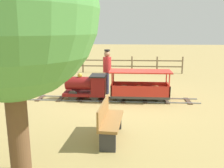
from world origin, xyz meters
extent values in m
plane|color=#A38C51|center=(0.00, 0.00, 0.00)|extent=(60.00, 60.00, 0.00)
cube|color=gray|center=(-0.25, 0.23, 0.02)|extent=(0.02, 5.70, 0.04)
cube|color=gray|center=(0.25, 0.23, 0.02)|extent=(0.02, 5.70, 0.04)
cube|color=#4C3828|center=(0.00, -2.27, 0.01)|extent=(0.74, 0.14, 0.03)
cube|color=#4C3828|center=(0.00, -1.56, 0.01)|extent=(0.74, 0.14, 0.03)
cube|color=#4C3828|center=(0.00, -0.84, 0.01)|extent=(0.74, 0.14, 0.03)
cube|color=#4C3828|center=(0.00, -0.13, 0.01)|extent=(0.74, 0.14, 0.03)
cube|color=#4C3828|center=(0.00, 0.58, 0.01)|extent=(0.74, 0.14, 0.03)
cube|color=#4C3828|center=(0.00, 1.29, 0.01)|extent=(0.74, 0.14, 0.03)
cube|color=#4C3828|center=(0.00, 2.01, 0.01)|extent=(0.74, 0.14, 0.03)
cube|color=#4C3828|center=(0.00, 2.72, 0.01)|extent=(0.74, 0.14, 0.03)
cube|color=maroon|center=(0.00, 1.18, 0.21)|extent=(0.62, 1.40, 0.10)
cylinder|color=maroon|center=(0.00, 1.38, 0.56)|extent=(0.44, 0.85, 0.44)
cylinder|color=#B7932D|center=(0.00, 1.80, 0.56)|extent=(0.37, 0.02, 0.37)
cylinder|color=maroon|center=(0.00, 1.67, 0.92)|extent=(0.12, 0.12, 0.29)
sphere|color=#B7932D|center=(0.00, 1.33, 0.83)|extent=(0.16, 0.16, 0.16)
cube|color=maroon|center=(0.00, 0.70, 0.54)|extent=(0.62, 0.45, 0.55)
cube|color=black|center=(0.00, 0.70, 0.83)|extent=(0.70, 0.53, 0.04)
sphere|color=#F2EAB2|center=(0.00, 1.83, 0.82)|extent=(0.10, 0.10, 0.10)
cylinder|color=#2D2D2D|center=(-0.25, 1.53, 0.20)|extent=(0.05, 0.32, 0.32)
cylinder|color=#2D2D2D|center=(0.25, 1.53, 0.20)|extent=(0.05, 0.32, 0.32)
cylinder|color=#2D2D2D|center=(-0.25, 0.83, 0.20)|extent=(0.05, 0.32, 0.32)
cylinder|color=#2D2D2D|center=(0.25, 0.83, 0.20)|extent=(0.05, 0.32, 0.32)
cube|color=#3F3F3F|center=(0.00, -0.67, 0.18)|extent=(0.70, 1.90, 0.08)
cube|color=red|center=(-0.33, -0.67, 0.40)|extent=(0.04, 1.90, 0.35)
cube|color=red|center=(0.33, -0.67, 0.40)|extent=(0.04, 1.90, 0.35)
cube|color=red|center=(0.00, 0.26, 0.40)|extent=(0.70, 0.04, 0.35)
cube|color=red|center=(0.00, -1.60, 0.40)|extent=(0.70, 0.04, 0.35)
cylinder|color=red|center=(-0.32, 0.23, 0.59)|extent=(0.04, 0.04, 0.75)
cylinder|color=red|center=(0.32, 0.23, 0.59)|extent=(0.04, 0.04, 0.75)
cylinder|color=red|center=(-0.32, -1.57, 0.59)|extent=(0.04, 0.04, 0.75)
cylinder|color=red|center=(0.32, -1.57, 0.59)|extent=(0.04, 0.04, 0.75)
cube|color=red|center=(0.00, -0.67, 0.99)|extent=(0.80, 2.00, 0.04)
cube|color=olive|center=(0.00, -1.21, 0.34)|extent=(0.54, 0.20, 0.24)
cube|color=olive|center=(0.00, -0.67, 0.34)|extent=(0.54, 0.20, 0.24)
cube|color=olive|center=(0.00, -0.14, 0.34)|extent=(0.54, 0.20, 0.24)
cylinder|color=#262626|center=(-0.25, -0.01, 0.16)|extent=(0.04, 0.24, 0.24)
cylinder|color=#262626|center=(0.25, -0.01, 0.16)|extent=(0.04, 0.24, 0.24)
cylinder|color=#262626|center=(-0.25, -1.34, 0.16)|extent=(0.04, 0.24, 0.24)
cylinder|color=#262626|center=(0.25, -1.34, 0.16)|extent=(0.04, 0.24, 0.24)
cylinder|color=#282D47|center=(0.76, 0.49, 0.40)|extent=(0.12, 0.12, 0.80)
cylinder|color=#282D47|center=(0.94, 0.49, 0.40)|extent=(0.12, 0.12, 0.80)
cylinder|color=#B22828|center=(0.85, 0.49, 1.08)|extent=(0.30, 0.30, 0.55)
sphere|color=#936B4C|center=(0.85, 0.49, 1.46)|extent=(0.22, 0.22, 0.22)
cylinder|color=black|center=(0.85, 0.49, 1.59)|extent=(0.20, 0.20, 0.06)
cube|color=olive|center=(-3.00, 0.04, 0.42)|extent=(1.32, 0.48, 0.06)
cube|color=olive|center=(-2.99, 0.22, 0.62)|extent=(1.30, 0.12, 0.40)
cube|color=#333333|center=(-2.43, 0.01, 0.21)|extent=(0.10, 0.32, 0.42)
cube|color=#333333|center=(-3.57, 0.08, 0.21)|extent=(0.10, 0.32, 0.42)
cylinder|color=brown|center=(-4.42, 1.43, 0.84)|extent=(0.33, 0.33, 1.69)
sphere|color=#4C8E42|center=(-4.42, 1.43, 2.62)|extent=(2.68, 2.68, 2.68)
cylinder|color=#756047|center=(5.27, -3.12, 0.45)|extent=(0.08, 0.08, 0.90)
cylinder|color=#756047|center=(5.27, -1.78, 0.45)|extent=(0.08, 0.08, 0.90)
cylinder|color=#756047|center=(5.27, -0.44, 0.45)|extent=(0.08, 0.08, 0.90)
cylinder|color=#756047|center=(5.27, 0.90, 0.45)|extent=(0.08, 0.08, 0.90)
cylinder|color=#756047|center=(5.27, 2.24, 0.45)|extent=(0.08, 0.08, 0.90)
cylinder|color=#756047|center=(5.27, 3.58, 0.45)|extent=(0.08, 0.08, 0.90)
cube|color=#756047|center=(5.27, 0.23, 0.68)|extent=(0.04, 6.70, 0.06)
cube|color=#756047|center=(5.27, 0.23, 0.36)|extent=(0.04, 6.70, 0.06)
camera|label=1|loc=(-7.98, -0.33, 2.35)|focal=39.58mm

